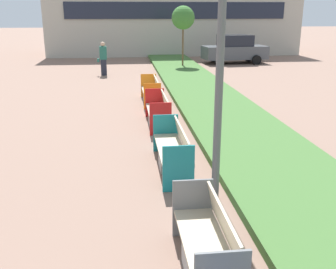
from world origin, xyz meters
TOP-DOWN VIEW (x-y plane):
  - planter_grass_strip at (3.20, 12.00)m, footprint 2.80×120.00m
  - building_backdrop at (4.00, 34.93)m, footprint 19.62×6.26m
  - bench_grey_frame at (0.94, 5.96)m, footprint 0.65×1.90m
  - bench_teal_frame at (0.94, 9.63)m, footprint 0.65×2.38m
  - bench_red_frame at (0.94, 13.18)m, footprint 0.65×2.15m
  - bench_orange_frame at (0.94, 16.30)m, footprint 0.65×2.17m
  - sapling_tree_far at (3.53, 25.57)m, footprint 1.38×1.38m
  - pedestrian_walking at (-1.17, 23.30)m, footprint 0.53×0.24m
  - parked_car_distant at (7.34, 27.59)m, footprint 4.34×2.14m

SIDE VIEW (x-z plane):
  - planter_grass_strip at x=3.20m, z-range 0.00..0.18m
  - bench_grey_frame at x=0.94m, z-range -0.11..0.83m
  - bench_red_frame at x=0.94m, z-range -0.10..0.84m
  - bench_orange_frame at x=0.94m, z-range -0.10..0.84m
  - bench_teal_frame at x=0.94m, z-range -0.09..0.85m
  - parked_car_distant at x=7.34m, z-range -0.02..1.84m
  - pedestrian_walking at x=-1.17m, z-range 0.02..1.81m
  - sapling_tree_far at x=3.53m, z-range 1.13..4.81m
  - building_backdrop at x=4.00m, z-range 0.00..6.19m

